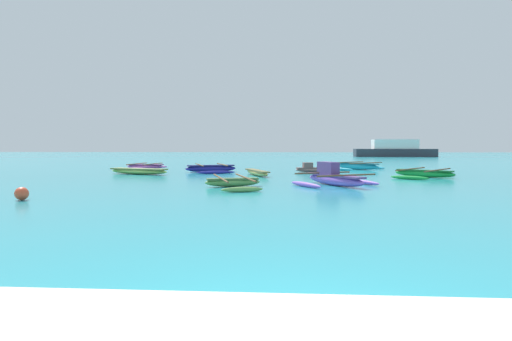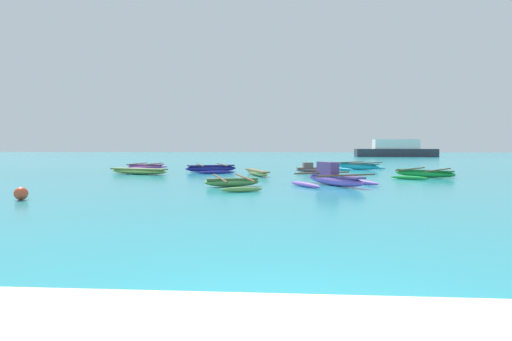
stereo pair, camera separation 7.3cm
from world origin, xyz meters
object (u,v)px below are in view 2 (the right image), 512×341
moored_boat_7 (424,173)px  moored_boat_8 (139,171)px  moored_boat_5 (333,178)px  moored_boat_4 (257,172)px  moored_boat_6 (232,182)px  mooring_buoy_1 (21,194)px  moored_boat_2 (357,166)px  distant_ferry (396,150)px  moored_boat_3 (311,169)px  moored_boat_1 (211,168)px  moored_boat_0 (146,166)px

moored_boat_7 → moored_boat_8: bearing=-146.2°
moored_boat_5 → moored_boat_8: moored_boat_5 is taller
moored_boat_4 → moored_boat_6: 6.49m
moored_boat_4 → mooring_buoy_1: 13.01m
moored_boat_2 → distant_ferry: size_ratio=0.33×
moored_boat_3 → moored_boat_8: moored_boat_3 is taller
moored_boat_1 → moored_boat_4: moored_boat_1 is taller
moored_boat_6 → distant_ferry: size_ratio=0.36×
moored_boat_2 → moored_boat_5: size_ratio=1.14×
moored_boat_7 → moored_boat_8: size_ratio=1.14×
moored_boat_4 → moored_boat_7: moored_boat_7 is taller
moored_boat_4 → distant_ferry: bearing=135.1°
moored_boat_2 → moored_boat_8: size_ratio=1.07×
moored_boat_2 → moored_boat_7: size_ratio=0.94×
moored_boat_3 → moored_boat_7: 7.21m
moored_boat_3 → moored_boat_0: bearing=153.6°
distant_ferry → moored_boat_3: bearing=-112.2°
moored_boat_8 → distant_ferry: 52.51m
moored_boat_3 → moored_boat_8: bearing=-178.7°
moored_boat_6 → moored_boat_2: bearing=43.5°
moored_boat_0 → mooring_buoy_1: size_ratio=9.17×
moored_boat_4 → moored_boat_8: 7.28m
moored_boat_8 → moored_boat_1: bearing=48.7°
moored_boat_3 → moored_boat_7: (5.87, -4.18, -0.01)m
moored_boat_7 → moored_boat_8: moored_boat_7 is taller
moored_boat_0 → moored_boat_4: size_ratio=1.03×
moored_boat_1 → moored_boat_2: (10.19, 3.67, 0.01)m
moored_boat_2 → distant_ferry: distant_ferry is taller
moored_boat_8 → mooring_buoy_1: (0.53, -11.76, 0.00)m
distant_ferry → moored_boat_5: bearing=-108.2°
moored_boat_5 → moored_boat_4: bearing=-175.5°
moored_boat_1 → mooring_buoy_1: moored_boat_1 is taller
moored_boat_2 → moored_boat_8: bearing=-106.9°
moored_boat_3 → mooring_buoy_1: bearing=-138.5°
moored_boat_0 → moored_boat_2: size_ratio=0.85×
moored_boat_6 → moored_boat_7: (9.90, 5.78, 0.02)m
moored_boat_1 → moored_boat_6: size_ratio=0.93×
moored_boat_1 → moored_boat_5: (6.90, -8.59, 0.08)m
moored_boat_5 → distant_ferry: 53.58m
moored_boat_1 → moored_boat_4: (3.23, -2.94, -0.06)m
moored_boat_1 → distant_ferry: 48.47m
moored_boat_3 → moored_boat_4: (-3.39, -3.50, -0.04)m
moored_boat_1 → moored_boat_6: (2.59, -9.39, -0.05)m
moored_boat_3 → moored_boat_5: 9.15m
moored_boat_0 → moored_boat_3: moored_boat_3 is taller
moored_boat_2 → moored_boat_7: 7.64m
moored_boat_0 → moored_boat_8: moored_boat_0 is taller
moored_boat_3 → moored_boat_8: 11.02m
moored_boat_2 → distant_ferry: 40.91m
moored_boat_0 → moored_boat_6: size_ratio=0.79×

